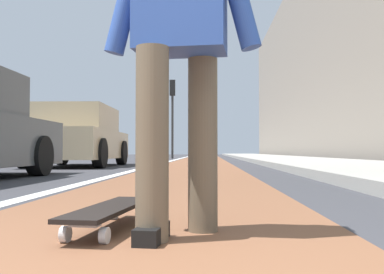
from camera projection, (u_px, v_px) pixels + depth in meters
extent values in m
plane|color=#38383D|center=(196.00, 166.00, 10.51)|extent=(80.00, 80.00, 0.00)
cube|color=brown|center=(203.00, 158.00, 24.49)|extent=(56.00, 1.99, 0.00)
cube|color=silver|center=(179.00, 159.00, 20.54)|extent=(52.00, 0.16, 0.01)
cube|color=#9E9B93|center=(278.00, 158.00, 18.37)|extent=(52.00, 3.20, 0.13)
cube|color=gray|center=(315.00, 58.00, 22.43)|extent=(40.00, 1.20, 10.66)
cylinder|color=white|center=(114.00, 213.00, 2.34)|extent=(0.07, 0.04, 0.07)
cylinder|color=white|center=(144.00, 214.00, 2.32)|extent=(0.07, 0.04, 0.07)
cylinder|color=white|center=(65.00, 234.00, 1.75)|extent=(0.07, 0.04, 0.07)
cylinder|color=white|center=(105.00, 236.00, 1.72)|extent=(0.07, 0.04, 0.07)
cube|color=silver|center=(129.00, 205.00, 2.33)|extent=(0.07, 0.13, 0.02)
cube|color=silver|center=(85.00, 223.00, 1.74)|extent=(0.07, 0.13, 0.02)
cube|color=black|center=(110.00, 208.00, 2.04)|extent=(0.86, 0.30, 0.02)
cylinder|color=brown|center=(152.00, 144.00, 1.78)|extent=(0.14, 0.14, 0.82)
cylinder|color=brown|center=(203.00, 145.00, 2.01)|extent=(0.14, 0.14, 0.82)
cube|color=black|center=(152.00, 234.00, 1.77)|extent=(0.27, 0.13, 0.07)
cylinder|color=black|center=(40.00, 156.00, 6.52)|extent=(0.62, 0.23, 0.62)
cube|color=tan|center=(79.00, 145.00, 10.69)|extent=(4.03, 1.83, 0.70)
cube|color=tan|center=(77.00, 118.00, 10.56)|extent=(2.22, 1.67, 0.60)
cube|color=#4C606B|center=(89.00, 122.00, 11.66)|extent=(0.06, 1.57, 0.51)
cylinder|color=black|center=(62.00, 153.00, 11.95)|extent=(0.67, 0.23, 0.67)
cylinder|color=black|center=(122.00, 153.00, 11.90)|extent=(0.67, 0.23, 0.67)
cylinder|color=black|center=(25.00, 153.00, 9.47)|extent=(0.67, 0.23, 0.67)
cylinder|color=black|center=(100.00, 153.00, 9.42)|extent=(0.67, 0.23, 0.67)
cylinder|color=#2D2D2D|center=(172.00, 127.00, 21.76)|extent=(0.12, 0.12, 3.25)
cube|color=black|center=(172.00, 88.00, 21.82)|extent=(0.24, 0.28, 0.80)
sphere|color=red|center=(173.00, 83.00, 21.96)|extent=(0.16, 0.16, 0.16)
sphere|color=#392907|center=(173.00, 88.00, 21.95)|extent=(0.16, 0.16, 0.16)
sphere|color=black|center=(173.00, 93.00, 21.94)|extent=(0.16, 0.16, 0.16)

